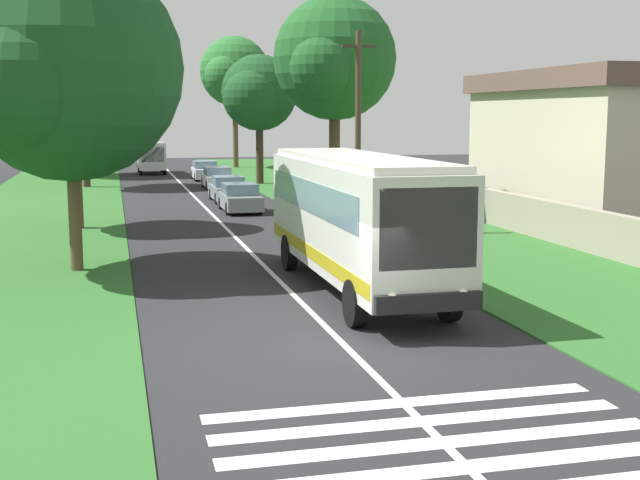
{
  "coord_description": "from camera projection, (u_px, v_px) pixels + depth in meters",
  "views": [
    {
      "loc": [
        -16.24,
        4.61,
        4.82
      ],
      "look_at": [
        4.7,
        -0.54,
        1.6
      ],
      "focal_mm": 47.12,
      "sensor_mm": 36.0,
      "label": 1
    }
  ],
  "objects": [
    {
      "name": "grass_verge_right",
      "position": [
        444.0,
        235.0,
        33.74
      ],
      "size": [
        120.0,
        8.0,
        0.04
      ],
      "primitive_type": "cube",
      "color": "#2D6628",
      "rests_on": "ground"
    },
    {
      "name": "centre_line",
      "position": [
        241.0,
        243.0,
        31.8
      ],
      "size": [
        110.0,
        0.16,
        0.01
      ],
      "primitive_type": "cube",
      "color": "silver",
      "rests_on": "ground"
    },
    {
      "name": "roadside_tree_left_0",
      "position": [
        85.0,
        89.0,
        65.86
      ],
      "size": [
        9.2,
        7.35,
        10.67
      ],
      "color": "#4C3826",
      "rests_on": "grass_verge_left"
    },
    {
      "name": "trailing_car_1",
      "position": [
        228.0,
        190.0,
        47.08
      ],
      "size": [
        4.3,
        1.78,
        1.43
      ],
      "color": "gray",
      "rests_on": "ground"
    },
    {
      "name": "roadside_tree_right_1",
      "position": [
        332.0,
        61.0,
        39.29
      ],
      "size": [
        6.43,
        5.78,
        10.29
      ],
      "color": "#4C3826",
      "rests_on": "grass_verge_right"
    },
    {
      "name": "trailing_car_3",
      "position": [
        205.0,
        171.0,
        62.71
      ],
      "size": [
        4.3,
        1.78,
        1.43
      ],
      "color": "silver",
      "rests_on": "ground"
    },
    {
      "name": "ground",
      "position": [
        349.0,
        350.0,
        17.4
      ],
      "size": [
        160.0,
        160.0,
        0.0
      ],
      "primitive_type": "plane",
      "color": "#262628"
    },
    {
      "name": "roadside_tree_left_1",
      "position": [
        70.0,
        90.0,
        35.06
      ],
      "size": [
        6.26,
        5.52,
        8.69
      ],
      "color": "brown",
      "rests_on": "grass_verge_left"
    },
    {
      "name": "roadside_tree_left_2",
      "position": [
        78.0,
        62.0,
        54.9
      ],
      "size": [
        7.57,
        6.21,
        11.42
      ],
      "color": "#3D2D1E",
      "rests_on": "grass_verge_left"
    },
    {
      "name": "roadside_tree_right_0",
      "position": [
        257.0,
        95.0,
        58.14
      ],
      "size": [
        6.75,
        5.35,
        8.94
      ],
      "color": "#3D2D1E",
      "rests_on": "grass_verge_right"
    },
    {
      "name": "utility_pole",
      "position": [
        358.0,
        129.0,
        34.0
      ],
      "size": [
        0.24,
        1.4,
        8.1
      ],
      "color": "#473828",
      "rests_on": "grass_verge_right"
    },
    {
      "name": "roadside_wall",
      "position": [
        471.0,
        202.0,
        39.23
      ],
      "size": [
        70.0,
        0.4,
        1.52
      ],
      "primitive_type": "cube",
      "color": "#9E937F",
      "rests_on": "grass_verge_right"
    },
    {
      "name": "zebra_crossing",
      "position": [
        455.0,
        454.0,
        12.03
      ],
      "size": [
        4.95,
        6.8,
        0.01
      ],
      "color": "silver",
      "rests_on": "ground"
    },
    {
      "name": "trailing_minibus_0",
      "position": [
        151.0,
        155.0,
        69.42
      ],
      "size": [
        6.0,
        2.14,
        2.53
      ],
      "color": "silver",
      "rests_on": "ground"
    },
    {
      "name": "roadside_tree_right_2",
      "position": [
        233.0,
        74.0,
        76.26
      ],
      "size": [
        7.74,
        6.3,
        11.84
      ],
      "color": "brown",
      "rests_on": "grass_verge_right"
    },
    {
      "name": "coach_bus",
      "position": [
        356.0,
        213.0,
        23.01
      ],
      "size": [
        11.16,
        2.62,
        3.73
      ],
      "color": "silver",
      "rests_on": "ground"
    },
    {
      "name": "roadside_building",
      "position": [
        610.0,
        144.0,
        39.13
      ],
      "size": [
        13.3,
        9.09,
        6.82
      ],
      "color": "beige",
      "rests_on": "ground"
    },
    {
      "name": "roadside_tree_left_3",
      "position": [
        65.0,
        72.0,
        25.37
      ],
      "size": [
        7.88,
        6.91,
        9.66
      ],
      "color": "brown",
      "rests_on": "grass_verge_left"
    },
    {
      "name": "grass_verge_left",
      "position": [
        13.0,
        251.0,
        29.86
      ],
      "size": [
        120.0,
        8.0,
        0.04
      ],
      "primitive_type": "cube",
      "color": "#2D6628",
      "rests_on": "ground"
    },
    {
      "name": "trailing_car_0",
      "position": [
        240.0,
        198.0,
        42.11
      ],
      "size": [
        4.3,
        1.78,
        1.43
      ],
      "color": "gray",
      "rests_on": "ground"
    },
    {
      "name": "trailing_car_2",
      "position": [
        217.0,
        178.0,
        55.51
      ],
      "size": [
        4.3,
        1.78,
        1.43
      ],
      "color": "silver",
      "rests_on": "ground"
    }
  ]
}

